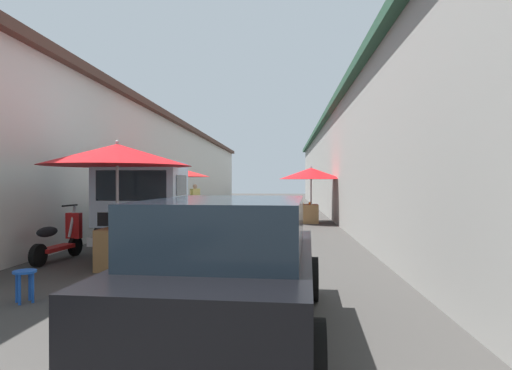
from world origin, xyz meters
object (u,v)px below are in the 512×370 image
fruit_stall_near_right (311,179)px  hatchback_car (231,265)px  vendor_in_shade (183,202)px  fruit_stall_mid_lane (117,165)px  parked_scooter (59,239)px  fruit_stall_far_left (175,181)px  delivery_truck (151,207)px  plastic_stool (25,279)px  vendor_by_crates (195,199)px

fruit_stall_near_right → hatchback_car: 12.56m
hatchback_car → vendor_in_shade: bearing=16.0°
fruit_stall_mid_lane → vendor_in_shade: fruit_stall_mid_lane is taller
fruit_stall_near_right → parked_scooter: 10.27m
fruit_stall_far_left → parked_scooter: size_ratio=1.42×
fruit_stall_mid_lane → hatchback_car: 4.48m
fruit_stall_far_left → vendor_in_shade: size_ratio=1.59×
delivery_truck → parked_scooter: delivery_truck is taller
vendor_in_shade → plastic_stool: bearing=-177.5°
hatchback_car → fruit_stall_mid_lane: bearing=37.4°
vendor_by_crates → plastic_stool: vendor_by_crates is taller
parked_scooter → plastic_stool: (-3.00, -1.17, -0.12)m
hatchback_car → vendor_in_shade: vendor_in_shade is taller
fruit_stall_mid_lane → delivery_truck: fruit_stall_mid_lane is taller
vendor_in_shade → plastic_stool: size_ratio=3.48×
fruit_stall_mid_lane → hatchback_car: fruit_stall_mid_lane is taller
fruit_stall_near_right → parked_scooter: size_ratio=1.49×
hatchback_car → plastic_stool: size_ratio=9.19×
fruit_stall_mid_lane → hatchback_car: size_ratio=0.71×
parked_scooter → plastic_stool: bearing=-158.7°
fruit_stall_near_right → vendor_in_shade: bearing=96.5°
parked_scooter → hatchback_car: bearing=-134.1°
vendor_in_shade → parked_scooter: 7.93m
fruit_stall_mid_lane → fruit_stall_near_right: size_ratio=1.13×
fruit_stall_near_right → vendor_by_crates: size_ratio=1.65×
delivery_truck → hatchback_car: bearing=-154.4°
vendor_in_shade → delivery_truck: bearing=-173.1°
hatchback_car → delivery_truck: delivery_truck is taller
fruit_stall_near_right → delivery_truck: bearing=148.9°
fruit_stall_far_left → hatchback_car: fruit_stall_far_left is taller
fruit_stall_near_right → vendor_in_shade: (-0.57, 4.98, -0.88)m
fruit_stall_near_right → vendor_by_crates: bearing=66.5°
vendor_by_crates → parked_scooter: 10.70m
hatchback_car → fruit_stall_near_right: bearing=-7.3°
vendor_by_crates → plastic_stool: (-13.67, -0.58, -0.55)m
vendor_by_crates → vendor_in_shade: size_ratio=1.01×
vendor_by_crates → vendor_in_shade: 2.79m
fruit_stall_mid_lane → vendor_in_shade: (8.43, 0.77, -1.09)m
fruit_stall_far_left → fruit_stall_near_right: bearing=-57.3°
fruit_stall_far_left → hatchback_car: bearing=-161.9°
delivery_truck → plastic_stool: (-4.49, 0.31, -0.71)m
fruit_stall_mid_lane → vendor_by_crates: 11.30m
fruit_stall_near_right → vendor_by_crates: fruit_stall_near_right is taller
vendor_by_crates → parked_scooter: bearing=176.9°
vendor_in_shade → hatchback_car: bearing=-164.0°
delivery_truck → vendor_in_shade: size_ratio=3.28×
fruit_stall_mid_lane → vendor_by_crates: fruit_stall_mid_lane is taller
delivery_truck → parked_scooter: 2.18m
vendor_in_shade → fruit_stall_far_left: bearing=-172.8°
fruit_stall_mid_lane → delivery_truck: 2.22m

